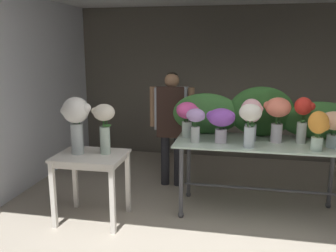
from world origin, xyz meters
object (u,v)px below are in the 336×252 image
vase_cream_lisianthus_tall (104,123)px  vase_white_roses_tall (76,118)px  florist (172,117)px  side_table_white (91,163)px  vase_fuchsia_ranunculus (187,114)px  vase_coral_tulips (278,113)px  vase_blush_dahlias (251,116)px  vase_ivory_peonies (250,120)px  vase_violet_roses (221,120)px  vase_sunset_stock (318,127)px  vase_scarlet_carnations (303,115)px  vase_lilac_anemones (196,121)px  vase_peach_lilies (334,124)px  display_table_glass (260,154)px

vase_cream_lisianthus_tall → vase_white_roses_tall: bearing=-168.4°
florist → vase_white_roses_tall: florist is taller
florist → vase_white_roses_tall: 1.49m
side_table_white → vase_fuchsia_ranunculus: size_ratio=1.81×
vase_coral_tulips → vase_blush_dahlias: bearing=-178.9°
vase_fuchsia_ranunculus → vase_blush_dahlias: bearing=-3.7°
vase_blush_dahlias → vase_fuchsia_ranunculus: 0.74m
vase_ivory_peonies → florist: bearing=137.5°
vase_blush_dahlias → vase_violet_roses: size_ratio=1.26×
vase_blush_dahlias → vase_sunset_stock: bearing=-22.2°
vase_sunset_stock → side_table_white: bearing=-173.1°
vase_white_roses_tall → vase_scarlet_carnations: bearing=13.6°
vase_sunset_stock → vase_coral_tulips: size_ratio=0.82×
vase_ivory_peonies → vase_cream_lisianthus_tall: vase_ivory_peonies is taller
vase_lilac_anemones → vase_scarlet_carnations: bearing=9.8°
vase_lilac_anemones → vase_fuchsia_ranunculus: bearing=119.8°
vase_fuchsia_ranunculus → vase_ivory_peonies: (0.72, -0.33, 0.02)m
vase_lilac_anemones → vase_coral_tulips: (0.90, 0.19, 0.09)m
vase_scarlet_carnations → vase_peach_lilies: 0.33m
vase_fuchsia_ranunculus → vase_white_roses_tall: 1.28m
vase_sunset_stock → vase_fuchsia_ranunculus: 1.45m
vase_violet_roses → vase_white_roses_tall: (-1.54, -0.44, 0.05)m
side_table_white → florist: size_ratio=0.48×
vase_blush_dahlias → vase_white_roses_tall: size_ratio=0.78×
vase_sunset_stock → vase_scarlet_carnations: size_ratio=0.81×
display_table_glass → vase_ivory_peonies: size_ratio=4.07×
vase_lilac_anemones → vase_white_roses_tall: 1.32m
vase_ivory_peonies → vase_blush_dahlias: bearing=87.1°
florist → vase_cream_lisianthus_tall: bearing=-114.3°
vase_ivory_peonies → vase_white_roses_tall: (-1.85, -0.28, 0.01)m
vase_scarlet_carnations → vase_sunset_stock: bearing=-69.7°
vase_sunset_stock → vase_peach_lilies: size_ratio=1.07×
florist → vase_scarlet_carnations: size_ratio=3.06×
vase_coral_tulips → vase_lilac_anemones: bearing=-168.2°
vase_peach_lilies → vase_lilac_anemones: bearing=-176.8°
vase_sunset_stock → vase_peach_lilies: bearing=42.5°
vase_peach_lilies → vase_fuchsia_ranunculus: bearing=174.8°
side_table_white → vase_ivory_peonies: size_ratio=1.62×
vase_blush_dahlias → vase_cream_lisianthus_tall: size_ratio=0.89×
vase_blush_dahlias → vase_peach_lilies: vase_blush_dahlias is taller
vase_lilac_anemones → vase_scarlet_carnations: vase_scarlet_carnations is taller
vase_fuchsia_ranunculus → vase_cream_lisianthus_tall: vase_cream_lisianthus_tall is taller
vase_sunset_stock → vase_scarlet_carnations: 0.32m
vase_scarlet_carnations → vase_ivory_peonies: size_ratio=1.10×
vase_fuchsia_ranunculus → vase_peach_lilies: vase_fuchsia_ranunculus is taller
display_table_glass → vase_scarlet_carnations: vase_scarlet_carnations is taller
vase_lilac_anemones → vase_sunset_stock: bearing=-4.2°
florist → vase_sunset_stock: (1.72, -0.93, 0.13)m
vase_lilac_anemones → display_table_glass: bearing=13.0°
vase_ivory_peonies → side_table_white: bearing=-170.5°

